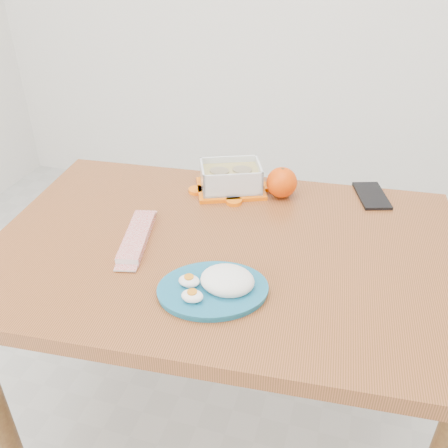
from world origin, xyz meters
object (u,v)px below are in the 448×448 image
(food_container, at_px, (231,178))
(smartphone, at_px, (372,196))
(dining_table, at_px, (224,278))
(rice_plate, at_px, (217,285))
(orange_fruit, at_px, (282,182))

(food_container, distance_m, smartphone, 0.40)
(dining_table, relative_size, rice_plate, 3.94)
(orange_fruit, relative_size, smartphone, 0.57)
(smartphone, bearing_deg, rice_plate, -137.66)
(orange_fruit, distance_m, rice_plate, 0.46)
(dining_table, bearing_deg, food_container, 98.06)
(dining_table, height_order, food_container, food_container)
(orange_fruit, distance_m, smartphone, 0.26)
(food_container, distance_m, rice_plate, 0.46)
(orange_fruit, height_order, smartphone, orange_fruit)
(food_container, height_order, smartphone, food_container)
(smartphone, bearing_deg, dining_table, -151.93)
(dining_table, xyz_separation_m, rice_plate, (0.04, -0.17, 0.13))
(orange_fruit, xyz_separation_m, rice_plate, (-0.05, -0.46, -0.02))
(rice_plate, bearing_deg, smartphone, 38.17)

